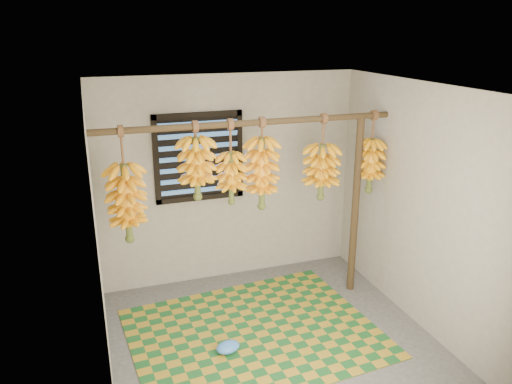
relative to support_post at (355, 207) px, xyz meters
name	(u,v)px	position (x,y,z in m)	size (l,w,h in m)	color
floor	(275,343)	(-1.20, -0.70, -1.00)	(3.00, 3.00, 0.01)	#464646
ceiling	(278,88)	(-1.20, -0.70, 1.40)	(3.00, 3.00, 0.01)	silver
wall_back	(229,180)	(-1.20, 0.80, 0.20)	(3.00, 0.01, 2.40)	gray
wall_left	(98,250)	(-2.71, -0.70, 0.20)	(0.01, 3.00, 2.40)	gray
wall_right	(420,208)	(0.30, -0.70, 0.20)	(0.01, 3.00, 2.40)	gray
window	(199,157)	(-1.55, 0.78, 0.50)	(1.00, 0.04, 1.00)	black
hanging_pole	(251,123)	(-1.20, 0.00, 1.00)	(0.06, 0.06, 3.00)	#45351F
support_post	(355,207)	(0.00, 0.00, 0.00)	(0.08, 0.08, 2.00)	#45351F
woven_mat	(254,333)	(-1.34, -0.49, -0.99)	(2.35, 1.88, 0.01)	#195824
plastic_bag	(228,347)	(-1.66, -0.70, -0.94)	(0.23, 0.17, 0.10)	#3D82E4
banana_bunch_a	(127,203)	(-2.41, 0.00, 0.32)	(0.35, 0.35, 1.10)	brown
banana_bunch_b	(197,168)	(-1.74, 0.00, 0.60)	(0.35, 0.35, 0.75)	brown
banana_bunch_c	(231,178)	(-1.41, 0.00, 0.47)	(0.31, 0.31, 0.85)	brown
banana_bunch_d	(262,173)	(-1.09, 0.00, 0.49)	(0.32, 0.32, 0.93)	brown
banana_bunch_e	(321,172)	(-0.43, 0.00, 0.44)	(0.38, 0.38, 0.90)	brown
banana_bunch_f	(370,165)	(0.15, 0.00, 0.46)	(0.29, 0.29, 0.89)	brown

